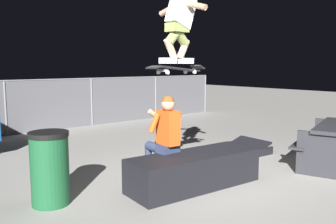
{
  "coord_description": "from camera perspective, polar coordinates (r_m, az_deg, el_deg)",
  "views": [
    {
      "loc": [
        -3.85,
        -3.67,
        1.77
      ],
      "look_at": [
        -0.52,
        0.24,
        1.09
      ],
      "focal_mm": 38.2,
      "sensor_mm": 36.0,
      "label": 1
    }
  ],
  "objects": [
    {
      "name": "skater_airborne",
      "position": [
        5.22,
        1.91,
        14.48
      ],
      "size": [
        0.63,
        0.89,
        1.12
      ],
      "color": "white"
    },
    {
      "name": "fence_back",
      "position": [
        10.19,
        -18.02,
        1.37
      ],
      "size": [
        12.05,
        0.05,
        1.4
      ],
      "color": "slate",
      "rests_on": "ground"
    },
    {
      "name": "skateboard",
      "position": [
        5.14,
        1.43,
        6.92
      ],
      "size": [
        1.03,
        0.28,
        0.13
      ],
      "color": "black"
    },
    {
      "name": "person_sitting_on_ledge",
      "position": [
        5.33,
        -0.67,
        -3.64
      ],
      "size": [
        0.6,
        0.77,
        1.32
      ],
      "color": "#2D3856",
      "rests_on": "ground"
    },
    {
      "name": "ledge_box_main",
      "position": [
        5.29,
        4.2,
        -9.24
      ],
      "size": [
        2.06,
        0.86,
        0.49
      ],
      "primitive_type": "cube",
      "rotation": [
        0.0,
        0.0,
        -0.09
      ],
      "color": "black",
      "rests_on": "ground"
    },
    {
      "name": "kicker_ramp",
      "position": [
        7.4,
        11.57,
        -6.03
      ],
      "size": [
        1.0,
        0.94,
        0.33
      ],
      "color": "black",
      "rests_on": "ground"
    },
    {
      "name": "trash_bin",
      "position": [
        4.81,
        -18.34,
        -8.5
      ],
      "size": [
        0.5,
        0.5,
        0.94
      ],
      "color": "#19512D",
      "rests_on": "ground"
    },
    {
      "name": "ground_plane",
      "position": [
        5.6,
        5.77,
        -10.91
      ],
      "size": [
        40.0,
        40.0,
        0.0
      ],
      "primitive_type": "plane",
      "color": "gray"
    }
  ]
}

